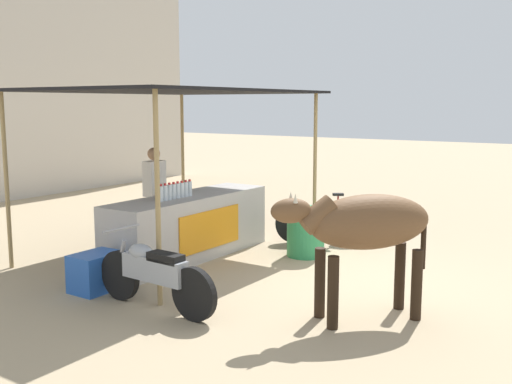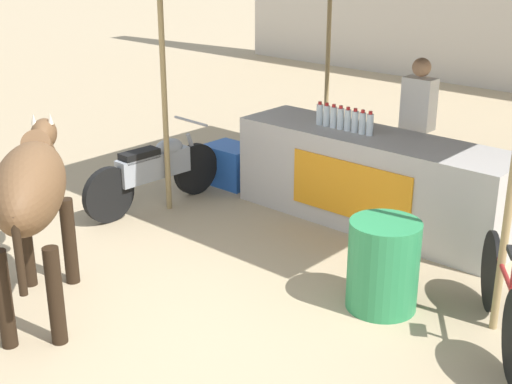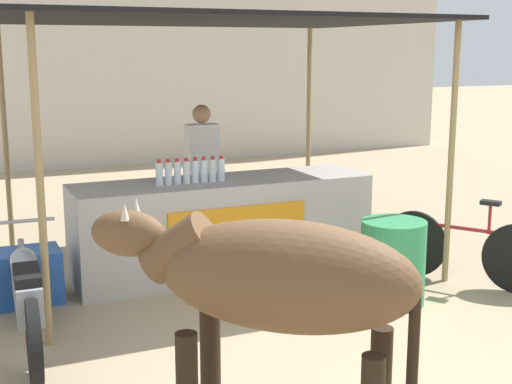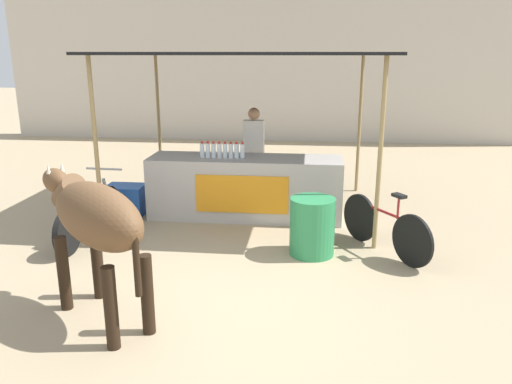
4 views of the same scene
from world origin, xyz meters
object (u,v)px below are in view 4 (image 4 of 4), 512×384
Objects in this scene: vendor_behind_counter at (254,155)px; cooler_box at (126,200)px; stall_counter at (245,187)px; water_barrel at (312,227)px; motorcycle_parked at (90,209)px; bicycle_leaning at (385,227)px; cow at (95,219)px.

cooler_box is at bearing -156.82° from vendor_behind_counter.
water_barrel is (1.05, -1.44, -0.10)m from stall_counter.
motorcycle_parked is 4.03m from bicycle_leaning.
cooler_box is at bearing 106.37° from cow.
vendor_behind_counter is 2.24m from cooler_box.
stall_counter is 3.98× the size of water_barrel.
motorcycle_parked is (-2.04, -1.19, -0.05)m from stall_counter.
vendor_behind_counter reaches higher than motorcycle_parked.
vendor_behind_counter is (0.05, 0.75, 0.37)m from stall_counter.
water_barrel is at bearing -24.20° from cooler_box.
cooler_box is at bearing 163.12° from bicycle_leaning.
stall_counter is 5.00× the size of cooler_box.
cow is 1.16× the size of bicycle_leaning.
vendor_behind_counter is 0.92× the size of motorcycle_parked.
cow is at bearing -137.95° from water_barrel.
cooler_box is at bearing 155.80° from water_barrel.
water_barrel is 0.46× the size of cow.
motorcycle_parked is at bearing 116.39° from cow.
motorcycle_parked is (-3.09, 0.25, 0.05)m from water_barrel.
vendor_behind_counter is at bearing 114.55° from water_barrel.
motorcycle_parked is (-2.09, -1.94, -0.42)m from vendor_behind_counter.
stall_counter reaches higher than water_barrel.
vendor_behind_counter is 2.46m from water_barrel.
motorcycle_parked is (-0.11, -1.09, 0.19)m from cooler_box.
motorcycle_parked reaches higher than cooler_box.
cooler_box is 1.11m from motorcycle_parked.
bicycle_leaning is (1.94, -2.04, -0.50)m from vendor_behind_counter.
cow is (-1.05, -4.04, 0.18)m from vendor_behind_counter.
stall_counter is 1.79m from water_barrel.
vendor_behind_counter is at bearing 86.00° from stall_counter.
stall_counter is 1.82× the size of vendor_behind_counter.
stall_counter is at bearing 30.18° from motorcycle_parked.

